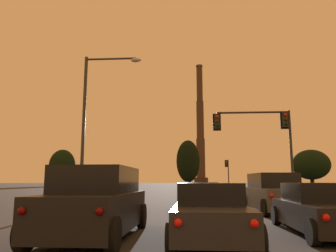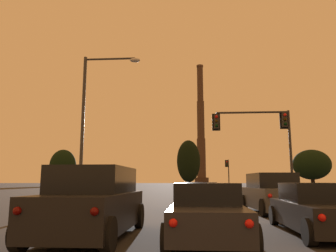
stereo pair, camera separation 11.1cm
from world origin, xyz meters
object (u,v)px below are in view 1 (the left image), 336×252
at_px(sedan_center_lane_front, 201,197).
at_px(traffic_light_overhead_right, 265,132).
at_px(suv_right_lane_front, 273,193).
at_px(suv_left_lane_second, 97,203).
at_px(sedan_center_lane_second, 210,212).
at_px(sedan_right_lane_second, 321,209).
at_px(smokestack, 200,136).
at_px(traffic_light_far_right, 228,170).
at_px(street_lamp, 93,112).

distance_m(sedan_center_lane_front, traffic_light_overhead_right, 8.90).
distance_m(suv_right_lane_front, suv_left_lane_second, 9.85).
distance_m(suv_left_lane_second, sedan_center_lane_second, 3.04).
xyz_separation_m(sedan_center_lane_second, sedan_right_lane_second, (3.25, 1.11, 0.00)).
height_order(suv_left_lane_second, smokestack, smokestack).
bearing_deg(traffic_light_far_right, smokestack, 91.76).
bearing_deg(traffic_light_overhead_right, smokestack, 90.48).
height_order(suv_left_lane_second, traffic_light_far_right, traffic_light_far_right).
bearing_deg(sedan_center_lane_front, sedan_center_lane_second, -89.84).
bearing_deg(suv_left_lane_second, sedan_center_lane_second, 0.36).
distance_m(suv_left_lane_second, street_lamp, 11.57).
xyz_separation_m(suv_right_lane_front, traffic_light_overhead_right, (1.31, 6.90, 4.01)).
xyz_separation_m(sedan_center_lane_front, smokestack, (3.82, 116.06, 18.95)).
height_order(sedan_center_lane_second, traffic_light_overhead_right, traffic_light_overhead_right).
xyz_separation_m(traffic_light_overhead_right, smokestack, (-0.92, 109.83, 14.71)).
bearing_deg(sedan_center_lane_front, suv_right_lane_front, -10.71).
bearing_deg(street_lamp, sedan_right_lane_second, -43.10).
xyz_separation_m(traffic_light_overhead_right, street_lamp, (-11.09, -4.25, 0.66)).
relative_size(suv_right_lane_front, traffic_light_far_right, 0.94).
bearing_deg(traffic_light_overhead_right, sedan_right_lane_second, -96.55).
bearing_deg(sedan_center_lane_front, suv_left_lane_second, -110.35).
bearing_deg(smokestack, street_lamp, -95.09).
relative_size(traffic_light_far_right, street_lamp, 0.58).
bearing_deg(traffic_light_overhead_right, street_lamp, -159.04).
bearing_deg(suv_right_lane_front, sedan_right_lane_second, -94.50).
xyz_separation_m(suv_right_lane_front, sedan_center_lane_second, (-3.46, -7.41, -0.23)).
relative_size(sedan_center_lane_second, traffic_light_far_right, 0.89).
bearing_deg(sedan_center_lane_front, smokestack, 88.53).
bearing_deg(sedan_center_lane_front, sedan_right_lane_second, -64.81).
relative_size(traffic_light_overhead_right, street_lamp, 0.71).
bearing_deg(smokestack, sedan_center_lane_front, -91.88).
bearing_deg(sedan_center_lane_front, traffic_light_far_right, 82.18).
bearing_deg(suv_left_lane_second, suv_right_lane_front, 49.26).
bearing_deg(street_lamp, traffic_light_overhead_right, 20.96).
relative_size(suv_right_lane_front, sedan_center_lane_second, 1.05).
bearing_deg(suv_left_lane_second, traffic_light_far_right, 80.13).
relative_size(sedan_right_lane_second, street_lamp, 0.52).
xyz_separation_m(suv_left_lane_second, sedan_center_lane_front, (3.06, 8.08, -0.23)).
height_order(suv_right_lane_front, suv_left_lane_second, same).
xyz_separation_m(sedan_center_lane_second, traffic_light_far_right, (6.13, 50.23, 2.82)).
height_order(suv_left_lane_second, sedan_center_lane_second, suv_left_lane_second).
xyz_separation_m(sedan_center_lane_second, sedan_center_lane_front, (0.03, 8.09, 0.00)).
bearing_deg(sedan_center_lane_second, street_lamp, 122.79).
distance_m(sedan_center_lane_second, smokestack, 125.64).
bearing_deg(suv_right_lane_front, suv_left_lane_second, -133.84).
bearing_deg(sedan_center_lane_second, traffic_light_overhead_right, 72.26).
xyz_separation_m(sedan_center_lane_front, traffic_light_overhead_right, (4.74, 6.23, 4.24)).
relative_size(sedan_center_lane_front, street_lamp, 0.52).
relative_size(suv_right_lane_front, street_lamp, 0.55).
bearing_deg(traffic_light_far_right, sedan_right_lane_second, -93.35).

